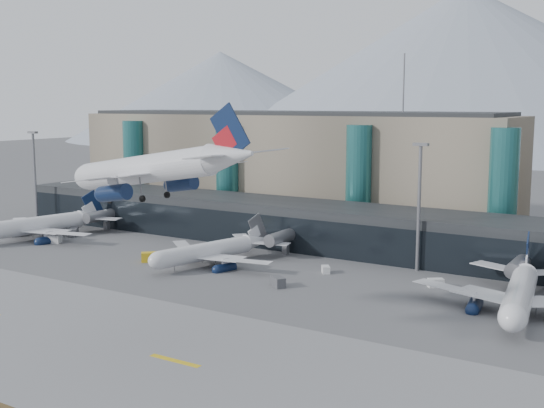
{
  "coord_description": "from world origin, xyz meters",
  "views": [
    {
      "loc": [
        75.39,
        -80.33,
        33.25
      ],
      "look_at": [
        5.73,
        32.0,
        13.66
      ],
      "focal_mm": 45.0,
      "sensor_mm": 36.0,
      "label": 1
    }
  ],
  "objects_px": {
    "jet_parked_left": "(47,219)",
    "veh_h": "(150,257)",
    "lightmast_left": "(35,172)",
    "hero_jet": "(163,160)",
    "veh_b": "(205,251)",
    "veh_g": "(326,269)",
    "jet_parked_right": "(522,282)",
    "veh_c": "(278,282)",
    "jet_parked_mid": "(218,245)",
    "veh_a": "(53,239)",
    "veh_f": "(74,232)",
    "lightmast_mid": "(419,200)",
    "veh_d": "(436,283)"
  },
  "relations": [
    {
      "from": "jet_parked_mid",
      "to": "veh_g",
      "type": "height_order",
      "value": "jet_parked_mid"
    },
    {
      "from": "lightmast_left",
      "to": "veh_g",
      "type": "relative_size",
      "value": 10.52
    },
    {
      "from": "jet_parked_mid",
      "to": "veh_d",
      "type": "distance_m",
      "value": 45.51
    },
    {
      "from": "hero_jet",
      "to": "jet_parked_right",
      "type": "height_order",
      "value": "hero_jet"
    },
    {
      "from": "lightmast_left",
      "to": "jet_parked_right",
      "type": "xyz_separation_m",
      "value": [
        133.23,
        -12.52,
        -9.92
      ]
    },
    {
      "from": "hero_jet",
      "to": "veh_b",
      "type": "height_order",
      "value": "hero_jet"
    },
    {
      "from": "veh_b",
      "to": "veh_g",
      "type": "relative_size",
      "value": 1.02
    },
    {
      "from": "lightmast_left",
      "to": "veh_a",
      "type": "relative_size",
      "value": 7.11
    },
    {
      "from": "jet_parked_right",
      "to": "hero_jet",
      "type": "bearing_deg",
      "value": 129.79
    },
    {
      "from": "lightmast_left",
      "to": "jet_parked_left",
      "type": "relative_size",
      "value": 0.68
    },
    {
      "from": "veh_g",
      "to": "jet_parked_mid",
      "type": "bearing_deg",
      "value": -115.22
    },
    {
      "from": "veh_b",
      "to": "lightmast_mid",
      "type": "bearing_deg",
      "value": -96.35
    },
    {
      "from": "veh_a",
      "to": "veh_d",
      "type": "bearing_deg",
      "value": -15.77
    },
    {
      "from": "jet_parked_right",
      "to": "veh_g",
      "type": "relative_size",
      "value": 15.05
    },
    {
      "from": "lightmast_mid",
      "to": "veh_d",
      "type": "relative_size",
      "value": 9.17
    },
    {
      "from": "hero_jet",
      "to": "jet_parked_mid",
      "type": "xyz_separation_m",
      "value": [
        -22.36,
        42.36,
        -21.63
      ]
    },
    {
      "from": "lightmast_mid",
      "to": "veh_g",
      "type": "relative_size",
      "value": 10.52
    },
    {
      "from": "veh_a",
      "to": "veh_f",
      "type": "xyz_separation_m",
      "value": [
        -2.16,
        8.27,
        0.01
      ]
    },
    {
      "from": "veh_a",
      "to": "jet_parked_mid",
      "type": "bearing_deg",
      "value": -16.92
    },
    {
      "from": "veh_g",
      "to": "hero_jet",
      "type": "bearing_deg",
      "value": -37.09
    },
    {
      "from": "jet_parked_mid",
      "to": "jet_parked_right",
      "type": "bearing_deg",
      "value": -75.39
    },
    {
      "from": "hero_jet",
      "to": "veh_h",
      "type": "distance_m",
      "value": 56.03
    },
    {
      "from": "lightmast_left",
      "to": "jet_parked_left",
      "type": "height_order",
      "value": "lightmast_left"
    },
    {
      "from": "jet_parked_mid",
      "to": "veh_c",
      "type": "xyz_separation_m",
      "value": [
        20.42,
        -9.19,
        -3.05
      ]
    },
    {
      "from": "lightmast_mid",
      "to": "jet_parked_mid",
      "type": "height_order",
      "value": "lightmast_mid"
    },
    {
      "from": "jet_parked_mid",
      "to": "lightmast_mid",
      "type": "bearing_deg",
      "value": -53.03
    },
    {
      "from": "hero_jet",
      "to": "veh_h",
      "type": "xyz_separation_m",
      "value": [
        -35.33,
        35.87,
        -24.6
      ]
    },
    {
      "from": "lightmast_left",
      "to": "veh_a",
      "type": "xyz_separation_m",
      "value": [
        26.13,
        -16.66,
        -13.41
      ]
    },
    {
      "from": "lightmast_left",
      "to": "jet_parked_left",
      "type": "xyz_separation_m",
      "value": [
        19.22,
        -12.51,
        -9.85
      ]
    },
    {
      "from": "veh_c",
      "to": "veh_h",
      "type": "relative_size",
      "value": 0.91
    },
    {
      "from": "jet_parked_right",
      "to": "veh_d",
      "type": "relative_size",
      "value": 13.12
    },
    {
      "from": "hero_jet",
      "to": "jet_parked_left",
      "type": "height_order",
      "value": "hero_jet"
    },
    {
      "from": "jet_parked_right",
      "to": "veh_g",
      "type": "height_order",
      "value": "jet_parked_right"
    },
    {
      "from": "veh_c",
      "to": "veh_g",
      "type": "relative_size",
      "value": 1.37
    },
    {
      "from": "veh_c",
      "to": "veh_d",
      "type": "distance_m",
      "value": 28.78
    },
    {
      "from": "jet_parked_left",
      "to": "jet_parked_mid",
      "type": "height_order",
      "value": "jet_parked_left"
    },
    {
      "from": "lightmast_left",
      "to": "hero_jet",
      "type": "height_order",
      "value": "hero_jet"
    },
    {
      "from": "lightmast_mid",
      "to": "veh_c",
      "type": "xyz_separation_m",
      "value": [
        -17.44,
        -24.91,
        -13.49
      ]
    },
    {
      "from": "jet_parked_left",
      "to": "veh_h",
      "type": "bearing_deg",
      "value": -87.64
    },
    {
      "from": "hero_jet",
      "to": "jet_parked_left",
      "type": "relative_size",
      "value": 0.93
    },
    {
      "from": "hero_jet",
      "to": "jet_parked_left",
      "type": "distance_m",
      "value": 89.01
    },
    {
      "from": "jet_parked_mid",
      "to": "veh_a",
      "type": "distance_m",
      "value": 46.27
    },
    {
      "from": "lightmast_left",
      "to": "jet_parked_mid",
      "type": "height_order",
      "value": "lightmast_left"
    },
    {
      "from": "jet_parked_right",
      "to": "veh_h",
      "type": "xyz_separation_m",
      "value": [
        -74.05,
        -6.69,
        -3.49
      ]
    },
    {
      "from": "veh_b",
      "to": "jet_parked_right",
      "type": "bearing_deg",
      "value": -113.22
    },
    {
      "from": "lightmast_left",
      "to": "lightmast_mid",
      "type": "bearing_deg",
      "value": 1.56
    },
    {
      "from": "jet_parked_left",
      "to": "veh_a",
      "type": "relative_size",
      "value": 10.41
    },
    {
      "from": "hero_jet",
      "to": "veh_c",
      "type": "relative_size",
      "value": 10.43
    },
    {
      "from": "veh_g",
      "to": "jet_parked_left",
      "type": "bearing_deg",
      "value": -122.93
    },
    {
      "from": "jet_parked_right",
      "to": "veh_c",
      "type": "relative_size",
      "value": 11.01
    }
  ]
}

